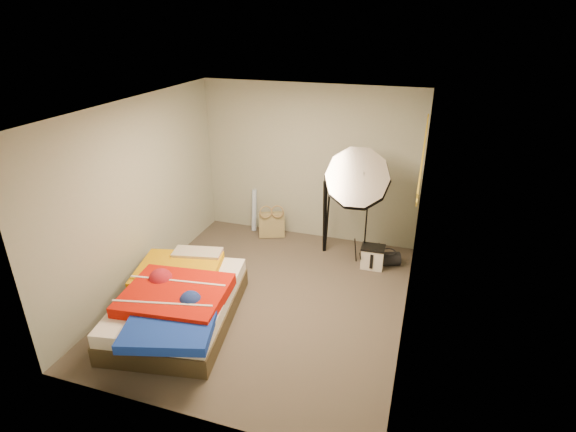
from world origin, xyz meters
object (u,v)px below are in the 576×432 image
at_px(duffel_bag, 388,259).
at_px(photo_umbrella, 358,180).
at_px(bed, 178,302).
at_px(camera_case, 372,258).
at_px(camera_tripod, 326,208).
at_px(wrapping_roll, 254,210).
at_px(tote_bag, 272,225).

bearing_deg(duffel_bag, photo_umbrella, -179.56).
relative_size(bed, photo_umbrella, 1.12).
height_order(camera_case, camera_tripod, camera_tripod).
relative_size(wrapping_roll, bed, 0.33).
relative_size(camera_case, duffel_bag, 0.93).
height_order(duffel_bag, bed, bed).
distance_m(tote_bag, wrapping_roll, 0.44).
bearing_deg(photo_umbrella, duffel_bag, 20.31).
distance_m(camera_case, duffel_bag, 0.26).
bearing_deg(duffel_bag, camera_case, -167.10).
relative_size(duffel_bag, photo_umbrella, 0.18).
distance_m(duffel_bag, photo_umbrella, 1.37).
bearing_deg(wrapping_roll, bed, -88.12).
distance_m(duffel_bag, bed, 3.11).
xyz_separation_m(bed, photo_umbrella, (1.76, 1.95, 1.09)).
relative_size(camera_case, photo_umbrella, 0.17).
height_order(tote_bag, camera_tripod, camera_tripod).
distance_m(tote_bag, camera_tripod, 1.11).
bearing_deg(camera_tripod, wrapping_roll, 163.82).
distance_m(wrapping_roll, camera_tripod, 1.44).
xyz_separation_m(camera_case, bed, (-2.04, -1.99, 0.11)).
bearing_deg(camera_case, duffel_bag, 31.31).
relative_size(duffel_bag, bed, 0.16).
height_order(tote_bag, wrapping_roll, wrapping_roll).
xyz_separation_m(tote_bag, photo_umbrella, (1.47, -0.55, 1.15)).
relative_size(wrapping_roll, camera_case, 2.26).
bearing_deg(bed, tote_bag, 83.38).
relative_size(bed, camera_tripod, 1.68).
height_order(duffel_bag, photo_umbrella, photo_umbrella).
relative_size(tote_bag, camera_case, 1.34).
xyz_separation_m(wrapping_roll, bed, (0.09, -2.66, -0.09)).
bearing_deg(bed, camera_tripod, 61.14).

